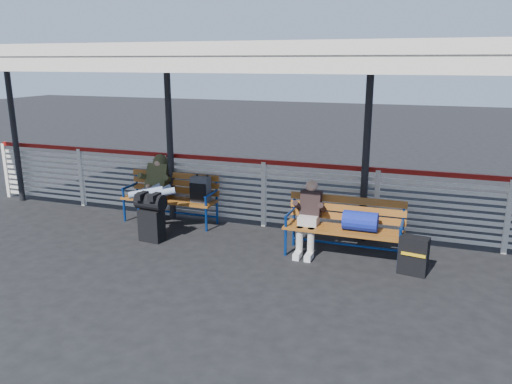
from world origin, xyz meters
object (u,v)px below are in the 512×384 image
at_px(bench_left, 180,192).
at_px(bench_right, 351,222).
at_px(companion_person, 309,216).
at_px(luggage_stack, 151,215).
at_px(suitcase_side, 413,255).
at_px(traveler_man, 154,189).

height_order(bench_left, bench_right, bench_left).
bearing_deg(companion_person, luggage_stack, -171.73).
distance_m(companion_person, suitcase_side, 1.66).
bearing_deg(luggage_stack, bench_left, 94.94).
xyz_separation_m(bench_left, suitcase_side, (4.20, -0.95, -0.32)).
relative_size(companion_person, suitcase_side, 2.08).
distance_m(bench_left, suitcase_side, 4.31).
height_order(bench_right, suitcase_side, bench_right).
height_order(luggage_stack, bench_left, bench_left).
height_order(luggage_stack, companion_person, companion_person).
bearing_deg(bench_right, suitcase_side, -18.40).
bearing_deg(luggage_stack, companion_person, 13.43).
relative_size(bench_left, bench_right, 1.00).
relative_size(luggage_stack, companion_person, 0.72).
relative_size(bench_right, suitcase_side, 3.27).
xyz_separation_m(bench_right, suitcase_side, (0.95, -0.32, -0.30)).
bearing_deg(bench_right, bench_left, 168.92).
height_order(luggage_stack, bench_right, bench_right).
height_order(bench_left, suitcase_side, bench_left).
bearing_deg(traveler_man, suitcase_side, -7.60).
bearing_deg(bench_left, suitcase_side, -12.78).
distance_m(luggage_stack, bench_right, 3.28).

